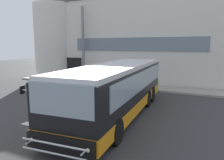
{
  "coord_description": "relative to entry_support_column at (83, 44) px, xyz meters",
  "views": [
    {
      "loc": [
        8.05,
        -13.14,
        3.69
      ],
      "look_at": [
        1.98,
        -0.77,
        1.5
      ],
      "focal_mm": 35.02,
      "sensor_mm": 36.0,
      "label": 1
    }
  ],
  "objects": [
    {
      "name": "passenger_by_doorway",
      "position": [
        1.59,
        -0.71,
        -2.73
      ],
      "size": [
        0.51,
        0.39,
        1.68
      ],
      "color": "#4C4233",
      "rests_on": "boarding_curb"
    },
    {
      "name": "terminal_building",
      "position": [
        3.59,
        6.17,
        0.42
      ],
      "size": [
        20.43,
        13.8,
        8.47
      ],
      "color": "silver",
      "rests_on": "ground"
    },
    {
      "name": "boarding_curb",
      "position": [
        4.26,
        -0.6,
        -3.73
      ],
      "size": [
        22.63,
        2.0,
        0.15
      ],
      "primitive_type": "cube",
      "color": "#9E9B93",
      "rests_on": "ground"
    },
    {
      "name": "bay_paint_stripes",
      "position": [
        6.26,
        -9.6,
        -3.8
      ],
      "size": [
        4.4,
        3.96,
        0.01
      ],
      "color": "silver",
      "rests_on": "ground"
    },
    {
      "name": "passenger_near_column",
      "position": [
        0.8,
        -0.7,
        -2.73
      ],
      "size": [
        0.49,
        0.41,
        1.68
      ],
      "color": "#4C4233",
      "rests_on": "boarding_curb"
    },
    {
      "name": "safety_bollard_yellow",
      "position": [
        6.91,
        -1.8,
        -3.36
      ],
      "size": [
        0.18,
        0.18,
        0.9
      ],
      "primitive_type": "cylinder",
      "color": "yellow",
      "rests_on": "ground"
    },
    {
      "name": "ground_plane",
      "position": [
        4.26,
        -5.4,
        -3.82
      ],
      "size": [
        80.0,
        90.0,
        0.02
      ],
      "primitive_type": "cube",
      "color": "#353538",
      "rests_on": "ground"
    },
    {
      "name": "bus_main_foreground",
      "position": [
        7.57,
        -8.2,
        -2.47
      ],
      "size": [
        3.48,
        11.18,
        2.7
      ],
      "color": "black",
      "rests_on": "ground"
    },
    {
      "name": "entry_support_column",
      "position": [
        0.0,
        0.0,
        0.0
      ],
      "size": [
        0.28,
        0.28,
        7.31
      ],
      "primitive_type": "cylinder",
      "color": "slate",
      "rests_on": "boarding_curb"
    }
  ]
}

